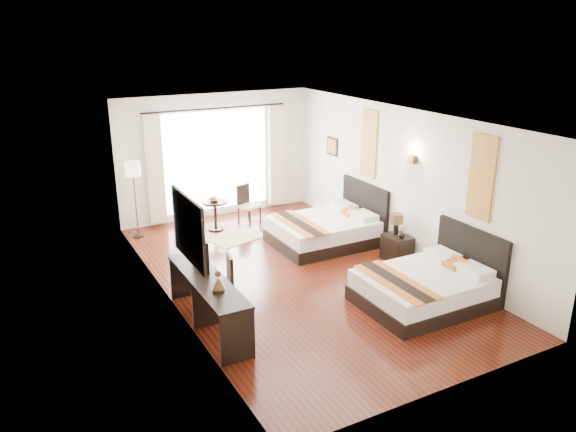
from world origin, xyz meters
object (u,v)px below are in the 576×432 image
television (195,250)px  floor_lamp (133,174)px  bed_far (327,229)px  side_table (215,215)px  desk_chair (220,293)px  nightstand (397,248)px  console_desk (208,302)px  fruit_bowl (214,200)px  table_lamp (397,220)px  window_chair (249,212)px  vase (402,234)px  bed_near (427,286)px

television → floor_lamp: size_ratio=0.52×
bed_far → side_table: bearing=133.5°
desk_chair → side_table: bearing=-97.6°
nightstand → console_desk: bearing=-171.1°
bed_far → fruit_bowl: (-1.74, 1.77, 0.37)m
console_desk → television: bearing=87.9°
side_table → table_lamp: bearing=-51.8°
nightstand → console_desk: console_desk is taller
bed_far → desk_chair: (-2.95, -1.62, -0.02)m
bed_far → window_chair: 2.06m
fruit_bowl → console_desk: bearing=-112.3°
floor_lamp → fruit_bowl: bearing=-14.7°
table_lamp → television: size_ratio=0.47×
nightstand → desk_chair: 3.64m
window_chair → table_lamp: bearing=3.6°
desk_chair → window_chair: 4.04m
table_lamp → console_desk: table_lamp is taller
console_desk → window_chair: 4.53m
bed_far → console_desk: (-3.28, -2.00, 0.08)m
vase → television: size_ratio=0.17×
console_desk → desk_chair: size_ratio=2.44×
nightstand → television: 4.01m
bed_far → vase: bearing=-65.4°
fruit_bowl → table_lamp: bearing=-51.1°
fruit_bowl → floor_lamp: bearing=165.3°
desk_chair → side_table: desk_chair is taller
table_lamp → nightstand: bearing=-105.8°
floor_lamp → fruit_bowl: 1.74m
side_table → nightstand: bearing=-53.0°
table_lamp → desk_chair: desk_chair is taller
window_chair → vase: bearing=1.7°
bed_far → fruit_bowl: size_ratio=9.59×
television → table_lamp: bearing=-83.2°
bed_near → television: bearing=155.2°
fruit_bowl → side_table: bearing=44.1°
vase → bed_near: bearing=-114.1°
nightstand → floor_lamp: floor_lamp is taller
desk_chair → fruit_bowl: bearing=-97.3°
vase → console_desk: 4.00m
television → side_table: television is taller
bed_near → side_table: bearing=109.9°
console_desk → fruit_bowl: (1.54, 3.76, 0.29)m
floor_lamp → television: bearing=-89.5°
television → bed_near: bearing=-110.5°
nightstand → fruit_bowl: size_ratio=2.42×
bed_far → console_desk: bearing=-148.7°
bed_far → fruit_bowl: 2.51m
table_lamp → floor_lamp: size_ratio=0.24×
table_lamp → window_chair: bearing=117.2°
console_desk → fruit_bowl: 4.08m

